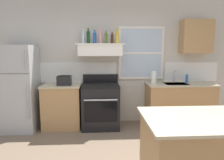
{
  "coord_description": "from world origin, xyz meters",
  "views": [
    {
      "loc": [
        -0.25,
        -2.33,
        1.62
      ],
      "look_at": [
        -0.05,
        1.2,
        1.1
      ],
      "focal_mm": 32.94,
      "sensor_mm": 36.0,
      "label": 1
    }
  ],
  "objects_px": {
    "toaster": "(64,80)",
    "bottle_rose_pink": "(100,37)",
    "bottle_clear_tall": "(83,37)",
    "bottle_olive_oil_square": "(106,38)",
    "bottle_champagne_gold_foil": "(117,37)",
    "kitchen_island": "(207,157)",
    "stove_range": "(101,105)",
    "paper_towel_roll": "(154,77)",
    "bottle_blue_liqueur": "(95,38)",
    "bottle_dark_green_wine": "(88,37)",
    "refrigerator": "(19,88)",
    "bottle_brown_stout": "(112,39)",
    "dish_soap_bottle": "(187,79)"
  },
  "relations": [
    {
      "from": "dish_soap_bottle",
      "to": "bottle_olive_oil_square",
      "type": "bearing_deg",
      "value": -178.05
    },
    {
      "from": "refrigerator",
      "to": "kitchen_island",
      "type": "relative_size",
      "value": 1.22
    },
    {
      "from": "bottle_dark_green_wine",
      "to": "bottle_rose_pink",
      "type": "bearing_deg",
      "value": 5.77
    },
    {
      "from": "paper_towel_roll",
      "to": "kitchen_island",
      "type": "bearing_deg",
      "value": -89.15
    },
    {
      "from": "refrigerator",
      "to": "bottle_brown_stout",
      "type": "distance_m",
      "value": 2.14
    },
    {
      "from": "bottle_champagne_gold_foil",
      "to": "bottle_dark_green_wine",
      "type": "bearing_deg",
      "value": 177.32
    },
    {
      "from": "bottle_dark_green_wine",
      "to": "bottle_blue_liqueur",
      "type": "relative_size",
      "value": 1.1
    },
    {
      "from": "toaster",
      "to": "bottle_rose_pink",
      "type": "bearing_deg",
      "value": 9.48
    },
    {
      "from": "kitchen_island",
      "to": "bottle_rose_pink",
      "type": "bearing_deg",
      "value": 116.94
    },
    {
      "from": "bottle_brown_stout",
      "to": "bottle_clear_tall",
      "type": "bearing_deg",
      "value": 170.3
    },
    {
      "from": "toaster",
      "to": "bottle_clear_tall",
      "type": "bearing_deg",
      "value": 23.75
    },
    {
      "from": "bottle_blue_liqueur",
      "to": "bottle_champagne_gold_foil",
      "type": "distance_m",
      "value": 0.46
    },
    {
      "from": "bottle_olive_oil_square",
      "to": "bottle_brown_stout",
      "type": "distance_m",
      "value": 0.13
    },
    {
      "from": "toaster",
      "to": "dish_soap_bottle",
      "type": "relative_size",
      "value": 1.65
    },
    {
      "from": "bottle_blue_liqueur",
      "to": "kitchen_island",
      "type": "xyz_separation_m",
      "value": [
        1.27,
        -2.25,
        -1.4
      ]
    },
    {
      "from": "bottle_clear_tall",
      "to": "bottle_olive_oil_square",
      "type": "xyz_separation_m",
      "value": [
        0.46,
        -0.07,
        -0.02
      ]
    },
    {
      "from": "refrigerator",
      "to": "bottle_rose_pink",
      "type": "xyz_separation_m",
      "value": [
        1.66,
        0.12,
        1.02
      ]
    },
    {
      "from": "bottle_clear_tall",
      "to": "bottle_brown_stout",
      "type": "height_order",
      "value": "bottle_clear_tall"
    },
    {
      "from": "refrigerator",
      "to": "bottle_clear_tall",
      "type": "distance_m",
      "value": 1.66
    },
    {
      "from": "toaster",
      "to": "bottle_champagne_gold_foil",
      "type": "bearing_deg",
      "value": 3.77
    },
    {
      "from": "bottle_brown_stout",
      "to": "dish_soap_bottle",
      "type": "relative_size",
      "value": 1.28
    },
    {
      "from": "bottle_clear_tall",
      "to": "toaster",
      "type": "bearing_deg",
      "value": -156.25
    },
    {
      "from": "stove_range",
      "to": "bottle_clear_tall",
      "type": "relative_size",
      "value": 3.58
    },
    {
      "from": "bottle_rose_pink",
      "to": "paper_towel_roll",
      "type": "height_order",
      "value": "bottle_rose_pink"
    },
    {
      "from": "bottle_blue_liqueur",
      "to": "bottle_olive_oil_square",
      "type": "height_order",
      "value": "bottle_blue_liqueur"
    },
    {
      "from": "bottle_rose_pink",
      "to": "bottle_champagne_gold_foil",
      "type": "bearing_deg",
      "value": -8.71
    },
    {
      "from": "dish_soap_bottle",
      "to": "stove_range",
      "type": "bearing_deg",
      "value": -175.82
    },
    {
      "from": "toaster",
      "to": "bottle_brown_stout",
      "type": "xyz_separation_m",
      "value": [
        0.98,
        0.07,
        0.83
      ]
    },
    {
      "from": "stove_range",
      "to": "bottle_brown_stout",
      "type": "relative_size",
      "value": 4.74
    },
    {
      "from": "toaster",
      "to": "kitchen_island",
      "type": "bearing_deg",
      "value": -48.55
    },
    {
      "from": "bottle_brown_stout",
      "to": "paper_towel_roll",
      "type": "relative_size",
      "value": 0.85
    },
    {
      "from": "toaster",
      "to": "paper_towel_roll",
      "type": "xyz_separation_m",
      "value": [
        1.85,
        0.06,
        0.04
      ]
    },
    {
      "from": "toaster",
      "to": "bottle_dark_green_wine",
      "type": "relative_size",
      "value": 0.97
    },
    {
      "from": "kitchen_island",
      "to": "stove_range",
      "type": "bearing_deg",
      "value": 118.11
    },
    {
      "from": "bottle_blue_liqueur",
      "to": "bottle_olive_oil_square",
      "type": "bearing_deg",
      "value": -3.38
    },
    {
      "from": "refrigerator",
      "to": "bottle_clear_tall",
      "type": "bearing_deg",
      "value": 7.38
    },
    {
      "from": "bottle_olive_oil_square",
      "to": "kitchen_island",
      "type": "bearing_deg",
      "value": -65.2
    },
    {
      "from": "bottle_olive_oil_square",
      "to": "bottle_brown_stout",
      "type": "height_order",
      "value": "bottle_olive_oil_square"
    },
    {
      "from": "bottle_clear_tall",
      "to": "bottle_champagne_gold_foil",
      "type": "relative_size",
      "value": 0.96
    },
    {
      "from": "toaster",
      "to": "bottle_brown_stout",
      "type": "height_order",
      "value": "bottle_brown_stout"
    },
    {
      "from": "bottle_clear_tall",
      "to": "bottle_blue_liqueur",
      "type": "distance_m",
      "value": 0.24
    },
    {
      "from": "stove_range",
      "to": "bottle_clear_tall",
      "type": "height_order",
      "value": "bottle_clear_tall"
    },
    {
      "from": "bottle_brown_stout",
      "to": "paper_towel_roll",
      "type": "height_order",
      "value": "bottle_brown_stout"
    },
    {
      "from": "refrigerator",
      "to": "bottle_brown_stout",
      "type": "relative_size",
      "value": 7.45
    },
    {
      "from": "stove_range",
      "to": "bottle_blue_liqueur",
      "type": "distance_m",
      "value": 1.4
    },
    {
      "from": "stove_range",
      "to": "dish_soap_bottle",
      "type": "height_order",
      "value": "same"
    },
    {
      "from": "bottle_rose_pink",
      "to": "bottle_dark_green_wine",
      "type": "bearing_deg",
      "value": -174.23
    },
    {
      "from": "bottle_olive_oil_square",
      "to": "bottle_champagne_gold_foil",
      "type": "height_order",
      "value": "bottle_champagne_gold_foil"
    },
    {
      "from": "bottle_dark_green_wine",
      "to": "bottle_olive_oil_square",
      "type": "distance_m",
      "value": 0.36
    },
    {
      "from": "stove_range",
      "to": "bottle_blue_liqueur",
      "type": "height_order",
      "value": "bottle_blue_liqueur"
    }
  ]
}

